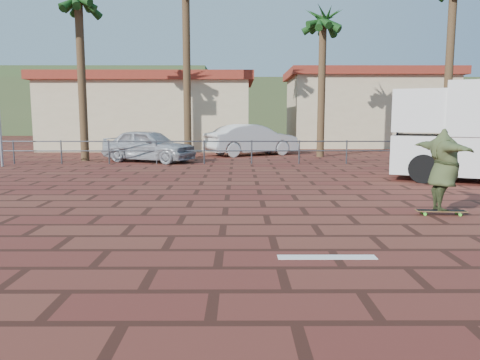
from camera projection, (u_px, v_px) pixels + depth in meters
name	position (u px, v px, depth m)	size (l,w,h in m)	color
ground	(272.00, 236.00, 7.82)	(120.00, 120.00, 0.00)	brown
paint_stripe	(327.00, 257.00, 6.64)	(1.40, 0.22, 0.01)	white
guardrail	(252.00, 148.00, 19.62)	(24.06, 0.06, 1.00)	#47494F
palm_far_left	(78.00, 4.00, 20.25)	(2.40, 2.40, 8.25)	brown
palm_center	(323.00, 24.00, 22.33)	(2.40, 2.40, 7.75)	brown
building_west	(152.00, 112.00, 29.29)	(12.60, 7.60, 4.50)	beige
building_east	(366.00, 108.00, 31.29)	(10.60, 6.60, 5.00)	beige
hill_front	(243.00, 108.00, 56.96)	(70.00, 18.00, 6.00)	#384C28
hill_back	(79.00, 101.00, 62.69)	(35.00, 14.00, 8.00)	#384C28
longboard	(441.00, 211.00, 9.48)	(1.00, 0.31, 0.10)	olive
skateboarder	(443.00, 170.00, 9.37)	(2.03, 0.55, 1.65)	#3D4827
car_silver	(149.00, 145.00, 20.59)	(1.69, 4.21, 1.43)	#AAACB1
car_white	(252.00, 140.00, 24.06)	(1.68, 4.82, 1.59)	silver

